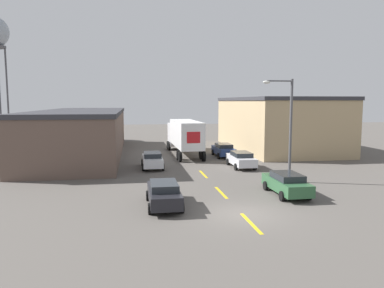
{
  "coord_description": "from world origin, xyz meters",
  "views": [
    {
      "loc": [
        -5.73,
        -18.94,
        6.05
      ],
      "look_at": [
        -0.86,
        11.79,
        2.49
      ],
      "focal_mm": 35.0,
      "sensor_mm": 36.0,
      "label": 1
    }
  ],
  "objects_px": {
    "parked_car_right_far": "(223,150)",
    "parked_car_right_near": "(286,183)",
    "parked_car_left_near": "(164,193)",
    "parked_car_right_mid": "(241,159)",
    "parked_car_left_far": "(152,160)",
    "semi_truck": "(184,134)",
    "street_lamp": "(287,123)"
  },
  "relations": [
    {
      "from": "parked_car_left_far",
      "to": "parked_car_left_near",
      "type": "distance_m",
      "value": 12.67
    },
    {
      "from": "parked_car_left_far",
      "to": "parked_car_left_near",
      "type": "relative_size",
      "value": 1.0
    },
    {
      "from": "parked_car_left_near",
      "to": "parked_car_right_far",
      "type": "height_order",
      "value": "same"
    },
    {
      "from": "parked_car_right_near",
      "to": "street_lamp",
      "type": "bearing_deg",
      "value": 67.43
    },
    {
      "from": "parked_car_right_mid",
      "to": "parked_car_right_far",
      "type": "relative_size",
      "value": 1.0
    },
    {
      "from": "parked_car_right_near",
      "to": "parked_car_right_mid",
      "type": "bearing_deg",
      "value": 90.0
    },
    {
      "from": "parked_car_left_far",
      "to": "parked_car_left_near",
      "type": "xyz_separation_m",
      "value": [
        0.0,
        -12.67,
        0.0
      ]
    },
    {
      "from": "parked_car_left_near",
      "to": "parked_car_right_mid",
      "type": "bearing_deg",
      "value": 55.52
    },
    {
      "from": "parked_car_left_far",
      "to": "street_lamp",
      "type": "bearing_deg",
      "value": -38.18
    },
    {
      "from": "parked_car_left_near",
      "to": "parked_car_right_near",
      "type": "bearing_deg",
      "value": 10.12
    },
    {
      "from": "semi_truck",
      "to": "parked_car_right_mid",
      "type": "distance_m",
      "value": 10.1
    },
    {
      "from": "parked_car_left_far",
      "to": "parked_car_right_mid",
      "type": "bearing_deg",
      "value": -6.41
    },
    {
      "from": "semi_truck",
      "to": "parked_car_right_near",
      "type": "distance_m",
      "value": 19.91
    },
    {
      "from": "parked_car_right_far",
      "to": "parked_car_right_near",
      "type": "distance_m",
      "value": 17.07
    },
    {
      "from": "semi_truck",
      "to": "street_lamp",
      "type": "distance_m",
      "value": 16.85
    },
    {
      "from": "semi_truck",
      "to": "parked_car_left_near",
      "type": "relative_size",
      "value": 2.67
    },
    {
      "from": "semi_truck",
      "to": "parked_car_right_near",
      "type": "relative_size",
      "value": 2.67
    },
    {
      "from": "parked_car_right_mid",
      "to": "parked_car_left_far",
      "type": "bearing_deg",
      "value": 173.59
    },
    {
      "from": "parked_car_left_near",
      "to": "parked_car_right_mid",
      "type": "xyz_separation_m",
      "value": [
        8.08,
        11.76,
        0.0
      ]
    },
    {
      "from": "street_lamp",
      "to": "parked_car_left_near",
      "type": "bearing_deg",
      "value": -151.96
    },
    {
      "from": "parked_car_left_near",
      "to": "parked_car_right_near",
      "type": "relative_size",
      "value": 1.0
    },
    {
      "from": "parked_car_left_far",
      "to": "parked_car_right_near",
      "type": "relative_size",
      "value": 1.0
    },
    {
      "from": "street_lamp",
      "to": "parked_car_left_far",
      "type": "bearing_deg",
      "value": 141.82
    },
    {
      "from": "parked_car_left_far",
      "to": "parked_car_right_mid",
      "type": "relative_size",
      "value": 1.0
    },
    {
      "from": "parked_car_left_near",
      "to": "street_lamp",
      "type": "height_order",
      "value": "street_lamp"
    },
    {
      "from": "parked_car_left_near",
      "to": "parked_car_right_near",
      "type": "height_order",
      "value": "same"
    },
    {
      "from": "parked_car_right_mid",
      "to": "parked_car_right_far",
      "type": "distance_m",
      "value": 6.75
    },
    {
      "from": "parked_car_left_near",
      "to": "parked_car_right_far",
      "type": "relative_size",
      "value": 1.0
    },
    {
      "from": "parked_car_left_near",
      "to": "parked_car_right_far",
      "type": "bearing_deg",
      "value": 66.43
    },
    {
      "from": "semi_truck",
      "to": "parked_car_right_near",
      "type": "height_order",
      "value": "semi_truck"
    },
    {
      "from": "parked_car_right_near",
      "to": "parked_car_left_near",
      "type": "bearing_deg",
      "value": -169.88
    },
    {
      "from": "parked_car_right_near",
      "to": "semi_truck",
      "type": "bearing_deg",
      "value": 101.8
    }
  ]
}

